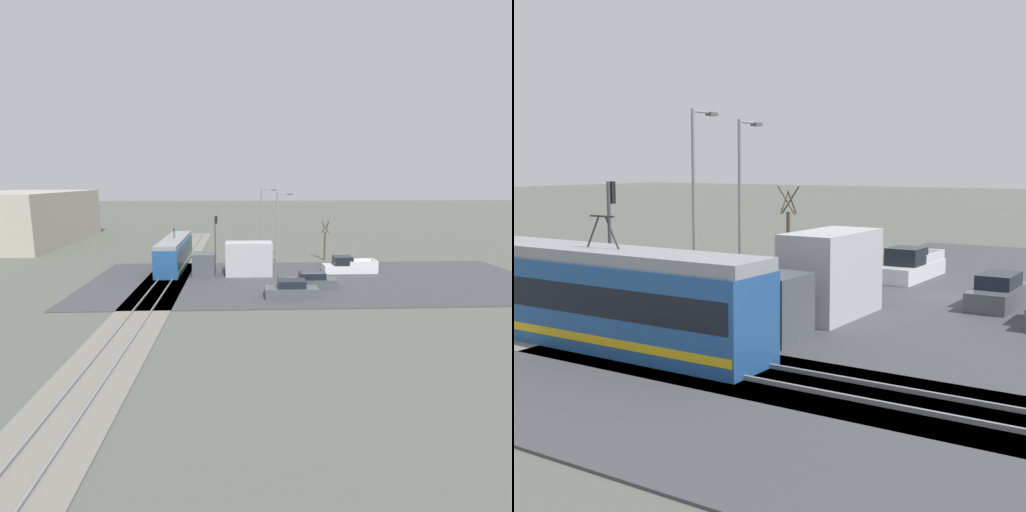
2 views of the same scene
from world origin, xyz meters
The scene contains 14 objects.
ground_plane centered at (0.00, 0.00, 0.00)m, with size 320.00×320.00×0.00m, color #565B51.
road_surface centered at (0.00, 0.00, 0.04)m, with size 18.14×45.75×0.08m.
rail_bed centered at (0.00, 15.28, 0.05)m, with size 73.76×4.40×0.22m.
light_rail_tram centered at (7.09, 15.28, 1.75)m, with size 12.80×2.58×4.58m.
box_truck centered at (2.68, 7.85, 1.73)m, with size 2.48×8.43×3.57m.
pickup_truck centered at (3.47, -4.39, 0.76)m, with size 1.93×5.84×1.82m.
sedan_car_0 centered at (-2.69, 0.80, 0.69)m, with size 1.77×4.71×1.49m.
sedan_car_1 centered at (-5.78, 3.17, 0.72)m, with size 1.81×4.62×1.55m.
traffic_light_pole centered at (11.27, 10.71, 3.65)m, with size 0.28×0.47×5.67m.
street_tree centered at (10.70, -3.23, 2.34)m, with size 1.21×1.01×5.15m.
street_lamp_near_crossing centered at (9.83, 2.83, 4.95)m, with size 0.36×1.95×8.64m.
street_lamp_mid_block centered at (11.33, 4.70, 5.19)m, with size 0.36×1.95×9.11m.
no_parking_sign centered at (11.57, -7.29, 1.38)m, with size 0.32×0.08×2.27m.
backdrop_warehouse centered at (26.64, 42.40, 4.16)m, with size 25.69×15.15×8.31m.
Camera 1 is at (-39.28, 7.62, 10.19)m, focal length 28.00 mm.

